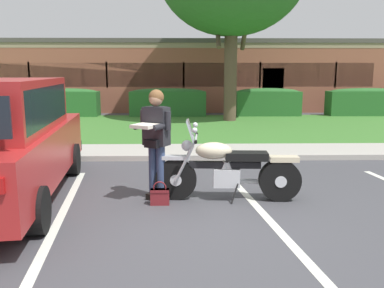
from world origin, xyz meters
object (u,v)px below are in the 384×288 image
(handbag, at_px, (160,195))
(hedge_left, at_px, (67,102))
(brick_building, at_px, (183,75))
(hedge_right, at_px, (366,102))
(hedge_center_right, at_px, (268,102))
(hedge_center_left, at_px, (168,102))
(motorcycle, at_px, (233,169))
(rider_person, at_px, (156,136))

(handbag, bearing_deg, hedge_left, 111.61)
(handbag, distance_m, brick_building, 18.65)
(hedge_left, xyz_separation_m, hedge_right, (12.98, -0.00, 0.00))
(handbag, distance_m, hedge_center_right, 12.35)
(brick_building, bearing_deg, hedge_center_left, -95.71)
(motorcycle, distance_m, hedge_center_right, 11.83)
(motorcycle, xyz_separation_m, rider_person, (-1.18, 0.06, 0.52))
(hedge_center_left, distance_m, brick_building, 7.03)
(hedge_center_left, bearing_deg, brick_building, 84.29)
(rider_person, height_order, hedge_center_right, rider_person)
(rider_person, height_order, brick_building, brick_building)
(brick_building, bearing_deg, hedge_center_right, -62.25)
(hedge_center_left, bearing_deg, hedge_right, 0.00)
(hedge_right, distance_m, brick_building, 10.60)
(rider_person, height_order, hedge_left, rider_person)
(motorcycle, height_order, hedge_left, motorcycle)
(handbag, height_order, hedge_right, hedge_right)
(hedge_right, bearing_deg, brick_building, 139.05)
(rider_person, bearing_deg, hedge_center_right, 70.20)
(motorcycle, height_order, hedge_right, motorcycle)
(motorcycle, height_order, hedge_center_left, motorcycle)
(motorcycle, relative_size, hedge_center_left, 0.69)
(motorcycle, relative_size, hedge_center_right, 0.81)
(rider_person, relative_size, hedge_left, 0.64)
(rider_person, bearing_deg, hedge_center_left, 91.13)
(hedge_center_right, xyz_separation_m, hedge_right, (4.33, 0.00, -0.00))
(rider_person, distance_m, brick_building, 18.33)
(hedge_center_left, bearing_deg, motorcycle, -82.98)
(rider_person, height_order, hedge_center_left, rider_person)
(handbag, xyz_separation_m, hedge_center_left, (-0.29, 11.66, 0.51))
(handbag, bearing_deg, hedge_center_right, 70.91)
(hedge_center_right, bearing_deg, hedge_center_left, 180.00)
(hedge_left, relative_size, hedge_center_left, 0.82)
(hedge_left, relative_size, hedge_center_right, 0.97)
(hedge_center_left, xyz_separation_m, brick_building, (0.69, 6.91, 1.08))
(hedge_center_left, relative_size, hedge_right, 0.97)
(rider_person, height_order, hedge_right, rider_person)
(hedge_center_left, relative_size, hedge_center_right, 1.17)
(hedge_center_right, bearing_deg, motorcycle, -104.28)
(motorcycle, distance_m, hedge_center_left, 11.55)
(motorcycle, xyz_separation_m, handbag, (-1.12, -0.20, -0.34))
(hedge_left, height_order, hedge_right, same)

